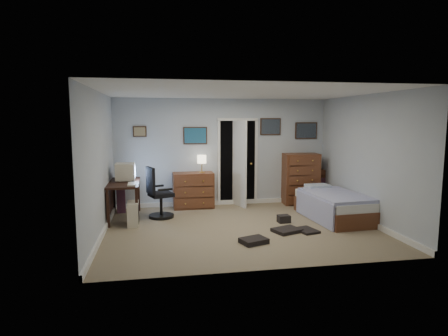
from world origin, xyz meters
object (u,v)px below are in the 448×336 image
(low_dresser, at_px, (193,190))
(bed, at_px, (333,205))
(computer_desk, at_px, (120,191))
(tall_dresser, at_px, (301,179))
(office_chair, at_px, (158,198))

(low_dresser, distance_m, bed, 3.08)
(computer_desk, height_order, bed, computer_desk)
(computer_desk, distance_m, low_dresser, 1.72)
(low_dresser, height_order, tall_dresser, tall_dresser)
(tall_dresser, relative_size, bed, 0.65)
(low_dresser, distance_m, tall_dresser, 2.58)
(tall_dresser, xyz_separation_m, bed, (0.14, -1.43, -0.33))
(office_chair, distance_m, tall_dresser, 3.46)
(low_dresser, xyz_separation_m, tall_dresser, (2.58, -0.02, 0.20))
(computer_desk, relative_size, low_dresser, 1.45)
(tall_dresser, bearing_deg, office_chair, -163.55)
(office_chair, relative_size, low_dresser, 1.16)
(computer_desk, xyz_separation_m, bed, (4.28, -0.75, -0.30))
(computer_desk, distance_m, bed, 4.35)
(office_chair, bearing_deg, computer_desk, 154.25)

